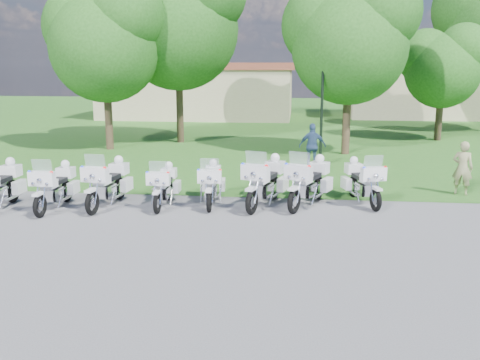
# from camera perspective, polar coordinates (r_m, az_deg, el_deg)

# --- Properties ---
(ground) EXTENTS (100.00, 100.00, 0.00)m
(ground) POSITION_cam_1_polar(r_m,az_deg,el_deg) (13.73, -0.94, -4.94)
(ground) COLOR #56565B
(ground) RESTS_ON ground
(grass_lawn) EXTENTS (100.00, 48.00, 0.01)m
(grass_lawn) POSITION_cam_1_polar(r_m,az_deg,el_deg) (40.24, 3.93, 6.54)
(grass_lawn) COLOR #296620
(grass_lawn) RESTS_ON ground
(motorcycle_1) EXTENTS (0.77, 2.32, 1.56)m
(motorcycle_1) POSITION_cam_1_polar(r_m,az_deg,el_deg) (16.13, -19.10, -0.61)
(motorcycle_1) COLOR black
(motorcycle_1) RESTS_ON ground
(motorcycle_2) EXTENTS (0.95, 2.46, 1.65)m
(motorcycle_2) POSITION_cam_1_polar(r_m,az_deg,el_deg) (15.97, -13.88, -0.25)
(motorcycle_2) COLOR black
(motorcycle_2) RESTS_ON ground
(motorcycle_3) EXTENTS (0.72, 2.15, 1.45)m
(motorcycle_3) POSITION_cam_1_polar(r_m,az_deg,el_deg) (15.70, -8.09, -0.56)
(motorcycle_3) COLOR black
(motorcycle_3) RESTS_ON ground
(motorcycle_4) EXTENTS (0.83, 2.23, 1.50)m
(motorcycle_4) POSITION_cam_1_polar(r_m,az_deg,el_deg) (15.74, -3.04, -0.33)
(motorcycle_4) COLOR black
(motorcycle_4) RESTS_ON ground
(motorcycle_5) EXTENTS (1.31, 2.50, 1.73)m
(motorcycle_5) POSITION_cam_1_polar(r_m,az_deg,el_deg) (15.55, 2.75, -0.12)
(motorcycle_5) COLOR black
(motorcycle_5) RESTS_ON ground
(motorcycle_6) EXTENTS (1.46, 2.38, 1.70)m
(motorcycle_6) POSITION_cam_1_polar(r_m,az_deg,el_deg) (15.69, 7.39, -0.14)
(motorcycle_6) COLOR black
(motorcycle_6) RESTS_ON ground
(motorcycle_7) EXTENTS (1.18, 2.27, 1.56)m
(motorcycle_7) POSITION_cam_1_polar(r_m,az_deg,el_deg) (16.25, 12.93, -0.13)
(motorcycle_7) COLOR black
(motorcycle_7) RESTS_ON ground
(lamp_post) EXTENTS (0.44, 0.44, 4.63)m
(lamp_post) POSITION_cam_1_polar(r_m,az_deg,el_deg) (22.68, 8.82, 10.65)
(lamp_post) COLOR black
(lamp_post) RESTS_ON ground
(tree_0) EXTENTS (5.97, 5.10, 7.97)m
(tree_0) POSITION_cam_1_polar(r_m,az_deg,el_deg) (26.39, -14.34, 14.59)
(tree_0) COLOR #38281C
(tree_0) RESTS_ON ground
(tree_1) EXTENTS (7.17, 6.12, 9.56)m
(tree_1) POSITION_cam_1_polar(r_m,az_deg,el_deg) (28.17, -6.76, 16.88)
(tree_1) COLOR #38281C
(tree_1) RESTS_ON ground
(tree_2) EXTENTS (5.97, 5.10, 7.96)m
(tree_2) POSITION_cam_1_polar(r_m,az_deg,el_deg) (24.72, 11.54, 14.89)
(tree_2) COLOR #38281C
(tree_2) RESTS_ON ground
(tree_3) EXTENTS (4.58, 3.91, 6.11)m
(tree_3) POSITION_cam_1_polar(r_m,az_deg,el_deg) (30.56, 20.78, 11.52)
(tree_3) COLOR #38281C
(tree_3) RESTS_ON ground
(building_west) EXTENTS (14.56, 8.32, 4.10)m
(building_west) POSITION_cam_1_polar(r_m,az_deg,el_deg) (41.76, -4.34, 9.59)
(building_west) COLOR tan
(building_west) RESTS_ON ground
(building_east) EXTENTS (11.44, 7.28, 4.10)m
(building_east) POSITION_cam_1_polar(r_m,az_deg,el_deg) (44.05, 18.78, 9.12)
(building_east) COLOR tan
(building_east) RESTS_ON ground
(bystander_a) EXTENTS (0.73, 0.62, 1.70)m
(bystander_a) POSITION_cam_1_polar(r_m,az_deg,el_deg) (18.17, 22.65, 1.16)
(bystander_a) COLOR #929163
(bystander_a) RESTS_ON ground
(bystander_c) EXTENTS (1.08, 0.52, 1.78)m
(bystander_c) POSITION_cam_1_polar(r_m,az_deg,el_deg) (21.13, 7.73, 3.58)
(bystander_c) COLOR navy
(bystander_c) RESTS_ON ground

